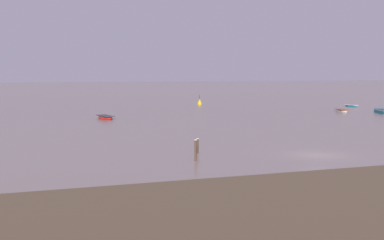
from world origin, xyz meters
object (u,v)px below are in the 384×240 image
at_px(rowboat_moored_1, 105,118).
at_px(mooring_post_near, 196,151).
at_px(rowboat_moored_2, 351,106).
at_px(mooring_post_left, 198,146).
at_px(rowboat_moored_0, 342,111).
at_px(channel_buoy, 200,102).

relative_size(rowboat_moored_1, mooring_post_near, 2.50).
relative_size(rowboat_moored_1, rowboat_moored_2, 1.39).
bearing_deg(mooring_post_left, rowboat_moored_2, 42.75).
bearing_deg(mooring_post_near, rowboat_moored_2, 44.01).
bearing_deg(mooring_post_left, rowboat_moored_0, 41.39).
distance_m(rowboat_moored_0, rowboat_moored_1, 42.81).
relative_size(rowboat_moored_1, channel_buoy, 2.12).
distance_m(mooring_post_near, mooring_post_left, 4.22).
xyz_separation_m(rowboat_moored_1, mooring_post_left, (0.30, -37.84, 0.45)).
xyz_separation_m(rowboat_moored_2, channel_buoy, (-26.72, 18.37, 0.31)).
distance_m(rowboat_moored_0, rowboat_moored_2, 16.85).
bearing_deg(rowboat_moored_2, channel_buoy, -125.88).
xyz_separation_m(rowboat_moored_1, rowboat_moored_2, (54.22, 12.02, -0.05)).
distance_m(channel_buoy, mooring_post_near, 77.67).
xyz_separation_m(rowboat_moored_2, mooring_post_left, (-53.93, -49.86, 0.50)).
height_order(rowboat_moored_1, channel_buoy, channel_buoy).
bearing_deg(channel_buoy, rowboat_moored_2, -34.52).
bearing_deg(rowboat_moored_1, channel_buoy, -49.41).
xyz_separation_m(channel_buoy, mooring_post_left, (-27.21, -68.23, 0.19)).
bearing_deg(rowboat_moored_0, mooring_post_near, -29.43).
xyz_separation_m(rowboat_moored_1, channel_buoy, (27.51, 30.39, 0.26)).
bearing_deg(rowboat_moored_0, channel_buoy, -136.07).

